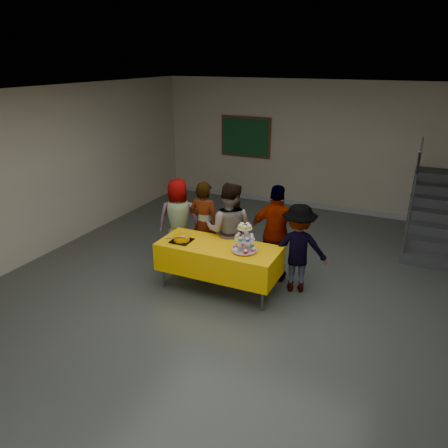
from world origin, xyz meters
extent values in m
plane|color=#4C514C|center=(0.00, 0.00, 0.00)|extent=(10.00, 10.00, 0.00)
cube|color=#B9AF95|center=(0.00, 5.00, 1.50)|extent=(8.00, 0.04, 3.00)
cube|color=#B9AF95|center=(-4.00, 0.00, 1.50)|extent=(0.04, 10.00, 3.00)
cube|color=silver|center=(0.00, 0.00, 3.00)|extent=(8.00, 10.00, 0.04)
cube|color=#999999|center=(0.00, 4.98, 0.06)|extent=(7.90, 0.03, 0.12)
cylinder|color=#595960|center=(-1.31, 0.09, 0.36)|extent=(0.04, 0.04, 0.73)
cylinder|color=#595960|center=(0.37, 0.09, 0.36)|extent=(0.04, 0.04, 0.73)
cylinder|color=#595960|center=(-1.31, 0.67, 0.36)|extent=(0.04, 0.04, 0.73)
cylinder|color=#595960|center=(0.37, 0.67, 0.36)|extent=(0.04, 0.04, 0.73)
cube|color=#595960|center=(-0.47, 0.38, 0.74)|extent=(1.80, 0.70, 0.02)
cube|color=#FFB505|center=(-0.47, 0.38, 0.55)|extent=(1.88, 0.78, 0.44)
cylinder|color=silver|center=(-0.02, 0.34, 0.78)|extent=(0.18, 0.18, 0.01)
cylinder|color=silver|center=(-0.02, 0.34, 0.98)|extent=(0.02, 0.02, 0.42)
cylinder|color=silver|center=(-0.02, 0.34, 0.80)|extent=(0.38, 0.38, 0.01)
cylinder|color=silver|center=(-0.02, 0.34, 0.97)|extent=(0.30, 0.30, 0.01)
cylinder|color=silver|center=(-0.02, 0.34, 1.14)|extent=(0.22, 0.22, 0.01)
cube|color=black|center=(-1.06, 0.28, 0.78)|extent=(0.30, 0.30, 0.02)
cylinder|color=#FF9C00|center=(-1.06, 0.28, 0.82)|extent=(0.25, 0.25, 0.07)
ellipsoid|color=#FF9C00|center=(-1.06, 0.28, 0.86)|extent=(0.25, 0.25, 0.05)
ellipsoid|color=white|center=(-1.02, 0.24, 0.88)|extent=(0.08, 0.08, 0.02)
cube|color=silver|center=(-1.08, 0.15, 0.88)|extent=(0.30, 0.16, 0.04)
imported|color=slate|center=(-1.63, 1.14, 0.75)|extent=(0.86, 0.74, 1.49)
imported|color=slate|center=(-1.08, 1.09, 0.77)|extent=(0.56, 0.37, 1.53)
imported|color=slate|center=(-0.53, 0.91, 0.81)|extent=(0.89, 0.76, 1.62)
imported|color=slate|center=(0.22, 1.10, 0.81)|extent=(0.99, 0.52, 1.62)
imported|color=slate|center=(0.63, 0.92, 0.71)|extent=(1.03, 0.78, 1.42)
cube|color=#424447|center=(2.70, 2.75, 0.09)|extent=(1.30, 0.30, 0.18)
cube|color=#424447|center=(2.70, 3.05, 0.18)|extent=(1.30, 0.30, 0.36)
cube|color=#424447|center=(2.70, 3.35, 0.27)|extent=(1.30, 0.30, 0.54)
cube|color=#424447|center=(2.70, 3.65, 0.36)|extent=(1.30, 0.30, 0.72)
cube|color=#424447|center=(2.70, 3.95, 0.45)|extent=(1.30, 0.30, 0.90)
cube|color=#424447|center=(2.70, 4.25, 0.54)|extent=(1.30, 0.30, 1.08)
cube|color=#424447|center=(2.70, 4.55, 0.63)|extent=(1.30, 0.30, 1.26)
cube|color=#424447|center=(2.70, 4.85, 0.63)|extent=(1.30, 0.30, 1.26)
cylinder|color=#595960|center=(2.10, 2.70, 0.45)|extent=(0.04, 0.04, 0.90)
cylinder|color=#595960|center=(2.10, 3.50, 0.99)|extent=(0.04, 0.04, 0.90)
cylinder|color=#595960|center=(2.10, 4.40, 1.53)|extent=(0.04, 0.04, 0.90)
cylinder|color=#595960|center=(2.10, 3.55, 1.44)|extent=(0.04, 1.85, 1.20)
cube|color=#472B16|center=(-1.92, 4.97, 1.60)|extent=(1.30, 0.04, 1.00)
cube|color=#164722|center=(-1.92, 4.94, 1.60)|extent=(1.18, 0.02, 0.88)
camera|label=1|loc=(2.18, -5.12, 3.47)|focal=35.00mm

